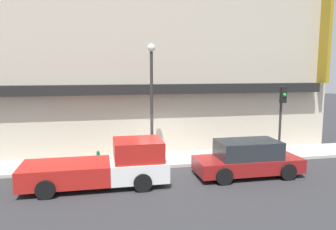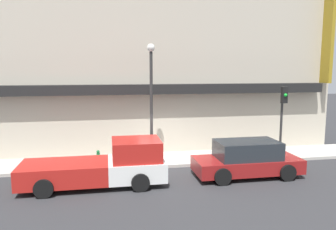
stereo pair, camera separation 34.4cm
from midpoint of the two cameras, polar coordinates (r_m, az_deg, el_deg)
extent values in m
plane|color=#2D2D30|center=(15.30, 0.28, -9.25)|extent=(80.00, 80.00, 0.00)
cube|color=#B7B2A8|center=(16.42, -0.51, -7.78)|extent=(36.00, 2.42, 0.14)
cube|color=#BCB29E|center=(18.48, -2.00, 7.15)|extent=(19.80, 3.00, 8.53)
cube|color=black|center=(16.73, -1.07, 4.51)|extent=(18.22, 0.60, 0.50)
cube|color=olive|center=(20.47, 26.60, 12.54)|extent=(0.20, 0.80, 5.37)
cube|color=white|center=(13.29, -4.75, -9.25)|extent=(2.22, 1.91, 0.75)
cube|color=#B21E19|center=(13.09, -4.79, -6.00)|extent=(1.88, 1.76, 0.80)
cube|color=#B21E19|center=(13.33, -16.86, -9.53)|extent=(3.33, 1.91, 0.75)
cylinder|color=black|center=(14.28, -4.91, -9.09)|extent=(0.69, 0.22, 0.69)
cylinder|color=black|center=(12.48, -4.03, -11.65)|extent=(0.69, 0.22, 0.69)
cylinder|color=black|center=(14.39, -18.85, -9.38)|extent=(0.69, 0.22, 0.69)
cylinder|color=black|center=(12.59, -20.11, -11.94)|extent=(0.69, 0.22, 0.69)
cube|color=maroon|center=(14.53, 14.20, -8.38)|extent=(4.49, 1.77, 0.59)
cube|color=#23282D|center=(14.36, 14.29, -5.84)|extent=(2.60, 1.59, 0.73)
cylinder|color=black|center=(15.94, 17.44, -7.63)|extent=(0.69, 0.22, 0.69)
cylinder|color=black|center=(14.47, 20.75, -9.37)|extent=(0.69, 0.22, 0.69)
cylinder|color=black|center=(14.87, 7.81, -8.45)|extent=(0.69, 0.22, 0.69)
cylinder|color=black|center=(13.28, 10.24, -10.53)|extent=(0.69, 0.22, 0.69)
cylinder|color=#196633|center=(15.84, -11.43, -7.37)|extent=(0.16, 0.16, 0.48)
sphere|color=#196633|center=(15.76, -11.47, -6.30)|extent=(0.15, 0.15, 0.15)
cylinder|color=#2D2D2D|center=(14.98, -2.26, 1.04)|extent=(0.14, 0.14, 5.16)
sphere|color=silver|center=(14.90, -2.32, 11.63)|extent=(0.36, 0.36, 0.36)
cylinder|color=#2D2D2D|center=(17.25, 19.66, -1.20)|extent=(0.12, 0.12, 3.55)
cube|color=black|center=(16.96, 20.14, 3.31)|extent=(0.28, 0.20, 0.80)
sphere|color=green|center=(16.85, 20.35, 3.27)|extent=(0.16, 0.16, 0.16)
camera|label=1|loc=(0.17, -89.37, 0.09)|focal=35.00mm
camera|label=2|loc=(0.17, 90.63, -0.09)|focal=35.00mm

